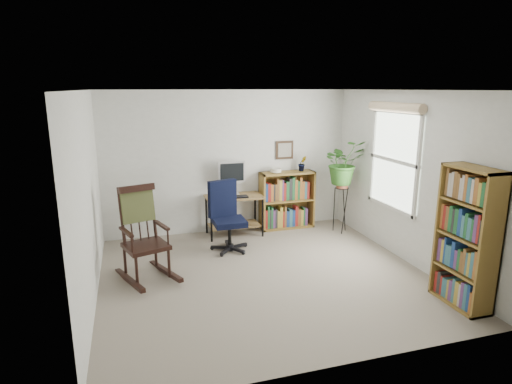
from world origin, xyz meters
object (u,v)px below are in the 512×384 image
object	(u,v)px
desk	(234,215)
office_chair	(229,217)
rocking_chair	(145,234)
low_bookshelf	(287,200)
tall_bookshelf	(467,238)

from	to	relation	value
desk	office_chair	world-z (taller)	office_chair
rocking_chair	low_bookshelf	xyz separation A→B (m)	(2.49, 1.46, -0.11)
low_bookshelf	tall_bookshelf	bearing A→B (deg)	-73.84
office_chair	rocking_chair	bearing A→B (deg)	-167.70
desk	office_chair	size ratio (longest dim) A/B	0.87
tall_bookshelf	desk	bearing A→B (deg)	121.93
rocking_chair	tall_bookshelf	xyz separation A→B (m)	(3.41, -1.72, 0.18)
office_chair	tall_bookshelf	size ratio (longest dim) A/B	0.67
rocking_chair	tall_bookshelf	size ratio (longest dim) A/B	0.77
office_chair	low_bookshelf	bearing A→B (deg)	17.67
low_bookshelf	tall_bookshelf	distance (m)	3.33
tall_bookshelf	low_bookshelf	bearing A→B (deg)	106.16
low_bookshelf	tall_bookshelf	size ratio (longest dim) A/B	0.63
office_chair	tall_bookshelf	distance (m)	3.22
rocking_chair	low_bookshelf	bearing A→B (deg)	12.53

